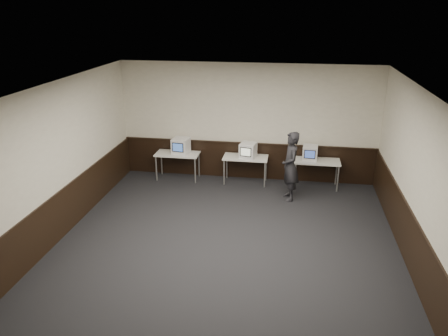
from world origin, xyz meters
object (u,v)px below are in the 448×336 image
object	(u,v)px
desk_center	(246,159)
person	(290,166)
desk_right	(317,163)
emac_right	(310,153)
desk_left	(177,156)
emac_center	(248,150)
emac_left	(181,146)

from	to	relation	value
desk_center	person	world-z (taller)	person
desk_right	emac_right	bearing A→B (deg)	167.09
desk_right	emac_right	xyz separation A→B (m)	(-0.19, 0.04, 0.26)
desk_left	desk_center	distance (m)	1.90
desk_center	person	distance (m)	1.52
desk_left	person	bearing A→B (deg)	-16.15
person	emac_right	bearing A→B (deg)	138.63
person	emac_center	bearing A→B (deg)	-140.14
emac_left	emac_center	distance (m)	1.87
desk_left	emac_right	distance (m)	3.62
desk_center	emac_center	bearing A→B (deg)	-38.00
emac_center	emac_left	bearing A→B (deg)	-171.33
emac_left	desk_left	bearing A→B (deg)	-162.08
desk_left	emac_center	bearing A→B (deg)	-1.56
desk_right	emac_left	bearing A→B (deg)	179.70
desk_right	emac_left	world-z (taller)	emac_left
desk_left	person	size ratio (longest dim) A/B	0.69
desk_left	emac_right	size ratio (longest dim) A/B	2.74
desk_left	desk_center	world-z (taller)	same
emac_center	desk_center	bearing A→B (deg)	152.90
emac_center	emac_right	distance (m)	1.64
emac_center	desk_right	bearing A→B (deg)	12.59
desk_left	emac_right	bearing A→B (deg)	0.70
emac_left	emac_right	bearing A→B (deg)	7.54
desk_left	emac_right	xyz separation A→B (m)	(3.61, 0.04, 0.26)
desk_left	desk_right	world-z (taller)	same
emac_right	desk_right	bearing A→B (deg)	-8.94
emac_left	emac_center	size ratio (longest dim) A/B	1.02
emac_left	person	xyz separation A→B (m)	(3.01, -0.92, -0.09)
desk_center	emac_left	bearing A→B (deg)	179.38
desk_center	emac_left	xyz separation A→B (m)	(-1.80, 0.02, 0.29)
emac_right	emac_center	bearing A→B (deg)	-172.61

